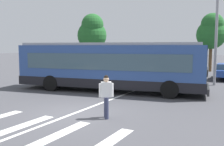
# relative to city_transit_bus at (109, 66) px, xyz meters

# --- Properties ---
(ground_plane) EXTENTS (160.00, 160.00, 0.00)m
(ground_plane) POSITION_rel_city_transit_bus_xyz_m (1.41, -5.37, -1.59)
(ground_plane) COLOR #47474C
(city_transit_bus) EXTENTS (12.08, 4.47, 3.06)m
(city_transit_bus) POSITION_rel_city_transit_bus_xyz_m (0.00, 0.00, 0.00)
(city_transit_bus) COLOR black
(city_transit_bus) RESTS_ON ground_plane
(pedestrian_crossing_street) EXTENTS (0.49, 0.44, 1.72)m
(pedestrian_crossing_street) POSITION_rel_city_transit_bus_xyz_m (2.93, -5.50, -0.62)
(pedestrian_crossing_street) COLOR #333856
(pedestrian_crossing_street) RESTS_ON ground_plane
(parked_car_teal) EXTENTS (2.12, 4.61, 1.35)m
(parked_car_teal) POSITION_rel_city_transit_bus_xyz_m (-1.94, 9.62, -0.82)
(parked_car_teal) COLOR black
(parked_car_teal) RESTS_ON ground_plane
(parked_car_silver) EXTENTS (1.95, 4.54, 1.35)m
(parked_car_silver) POSITION_rel_city_transit_bus_xyz_m (0.73, 9.74, -0.82)
(parked_car_silver) COLOR black
(parked_car_silver) RESTS_ON ground_plane
(parked_car_charcoal) EXTENTS (1.93, 4.53, 1.35)m
(parked_car_charcoal) POSITION_rel_city_transit_bus_xyz_m (3.46, 9.60, -0.82)
(parked_car_charcoal) COLOR black
(parked_car_charcoal) RESTS_ON ground_plane
(twin_arm_street_lamp) EXTENTS (4.33, 0.32, 9.01)m
(twin_arm_street_lamp) POSITION_rel_city_transit_bus_xyz_m (5.58, 5.81, 3.94)
(twin_arm_street_lamp) COLOR #939399
(twin_arm_street_lamp) RESTS_ON ground_plane
(background_tree_left) EXTENTS (3.58, 3.58, 6.74)m
(background_tree_left) POSITION_rel_city_transit_bus_xyz_m (-9.46, 12.80, 2.92)
(background_tree_left) COLOR brown
(background_tree_left) RESTS_ON ground_plane
(background_tree_right) EXTENTS (3.23, 3.23, 6.46)m
(background_tree_right) POSITION_rel_city_transit_bus_xyz_m (3.84, 16.48, 2.84)
(background_tree_right) COLOR brown
(background_tree_right) RESTS_ON ground_plane
(crosswalk_painted_stripes) EXTENTS (7.46, 2.92, 0.01)m
(crosswalk_painted_stripes) POSITION_rel_city_transit_bus_xyz_m (0.79, -7.85, -1.58)
(crosswalk_painted_stripes) COLOR silver
(crosswalk_painted_stripes) RESTS_ON ground_plane
(lane_center_line) EXTENTS (0.16, 24.00, 0.01)m
(lane_center_line) POSITION_rel_city_transit_bus_xyz_m (1.37, -3.37, -1.59)
(lane_center_line) COLOR silver
(lane_center_line) RESTS_ON ground_plane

